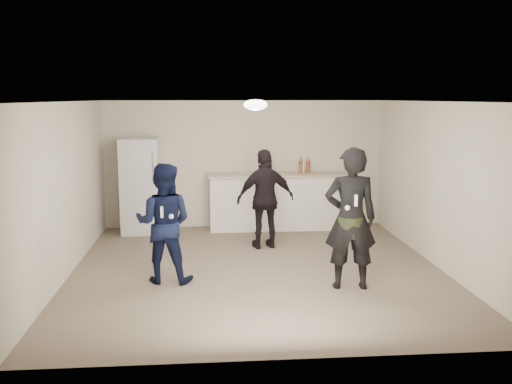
{
  "coord_description": "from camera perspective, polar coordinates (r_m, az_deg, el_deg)",
  "views": [
    {
      "loc": [
        -0.72,
        -8.24,
        2.56
      ],
      "look_at": [
        0.0,
        0.2,
        1.15
      ],
      "focal_mm": 40.0,
      "sensor_mm": 36.0,
      "label": 1
    }
  ],
  "objects": [
    {
      "name": "ceiling_dome",
      "position": [
        8.57,
        -0.06,
        8.72
      ],
      "size": [
        0.36,
        0.36,
        0.16
      ],
      "primitive_type": "ellipsoid",
      "color": "white",
      "rests_on": "ceiling"
    },
    {
      "name": "woman",
      "position": [
        7.73,
        9.43,
        -2.63
      ],
      "size": [
        0.74,
        0.52,
        1.92
      ],
      "primitive_type": "imported",
      "rotation": [
        0.0,
        0.0,
        3.06
      ],
      "color": "black",
      "rests_on": "floor"
    },
    {
      "name": "remote_man",
      "position": [
        7.7,
        -9.4,
        -1.98
      ],
      "size": [
        0.04,
        0.04,
        0.15
      ],
      "primitive_type": "cube",
      "color": "silver",
      "rests_on": "man"
    },
    {
      "name": "wall_left",
      "position": [
        8.58,
        -18.5,
        0.18
      ],
      "size": [
        0.0,
        6.0,
        6.0
      ],
      "primitive_type": "plane",
      "rotation": [
        1.57,
        0.0,
        1.57
      ],
      "color": "beige",
      "rests_on": "floor"
    },
    {
      "name": "wall_right",
      "position": [
        9.03,
        17.77,
        0.66
      ],
      "size": [
        0.0,
        6.0,
        6.0
      ],
      "primitive_type": "plane",
      "rotation": [
        1.57,
        0.0,
        -1.57
      ],
      "color": "beige",
      "rests_on": "floor"
    },
    {
      "name": "counter",
      "position": [
        11.17,
        2.06,
        -1.05
      ],
      "size": [
        2.6,
        0.56,
        1.05
      ],
      "primitive_type": "cube",
      "color": "white",
      "rests_on": "floor"
    },
    {
      "name": "fridge_handle",
      "position": [
        10.59,
        -10.27,
        2.47
      ],
      "size": [
        0.02,
        0.02,
        0.6
      ],
      "primitive_type": "cylinder",
      "color": "#B5B5B9",
      "rests_on": "fridge"
    },
    {
      "name": "bottle_cluster",
      "position": [
        11.25,
        4.13,
        2.48
      ],
      "size": [
        0.82,
        0.15,
        0.27
      ],
      "color": "#9F4517",
      "rests_on": "counter_top"
    },
    {
      "name": "floor",
      "position": [
        8.65,
        0.11,
        -7.75
      ],
      "size": [
        6.0,
        6.0,
        0.0
      ],
      "primitive_type": "plane",
      "color": "#6B5B4C",
      "rests_on": "ground"
    },
    {
      "name": "counter_top",
      "position": [
        11.09,
        2.08,
        1.72
      ],
      "size": [
        2.68,
        0.64,
        0.04
      ],
      "primitive_type": "cube",
      "color": "beige",
      "rests_on": "counter"
    },
    {
      "name": "fridge",
      "position": [
        11.04,
        -11.48,
        0.61
      ],
      "size": [
        0.7,
        0.7,
        1.8
      ],
      "primitive_type": "cube",
      "color": "white",
      "rests_on": "floor"
    },
    {
      "name": "wall_back",
      "position": [
        11.33,
        -1.21,
        2.81
      ],
      "size": [
        6.0,
        0.0,
        6.0
      ],
      "primitive_type": "plane",
      "rotation": [
        1.57,
        0.0,
        0.0
      ],
      "color": "beige",
      "rests_on": "floor"
    },
    {
      "name": "remote_woman",
      "position": [
        7.43,
        9.96,
        -0.84
      ],
      "size": [
        0.04,
        0.04,
        0.15
      ],
      "primitive_type": "cube",
      "color": "white",
      "rests_on": "woman"
    },
    {
      "name": "camo_shorts",
      "position": [
        7.75,
        9.41,
        -3.42
      ],
      "size": [
        0.34,
        0.34,
        0.28
      ],
      "primitive_type": "cylinder",
      "color": "#2E3A1A",
      "rests_on": "woman"
    },
    {
      "name": "shaker",
      "position": [
        11.09,
        0.98,
        2.27
      ],
      "size": [
        0.08,
        0.08,
        0.17
      ],
      "primitive_type": "cylinder",
      "color": "silver",
      "rests_on": "counter_top"
    },
    {
      "name": "wall_front",
      "position": [
        5.44,
        2.89,
        -4.47
      ],
      "size": [
        6.0,
        0.0,
        6.0
      ],
      "primitive_type": "plane",
      "rotation": [
        -1.57,
        0.0,
        0.0
      ],
      "color": "beige",
      "rests_on": "floor"
    },
    {
      "name": "nunchuk_man",
      "position": [
        7.73,
        -8.48,
        -2.44
      ],
      "size": [
        0.07,
        0.07,
        0.07
      ],
      "primitive_type": "sphere",
      "color": "white",
      "rests_on": "man"
    },
    {
      "name": "spectator",
      "position": [
        9.7,
        0.96,
        -0.71
      ],
      "size": [
        1.05,
        0.58,
        1.7
      ],
      "primitive_type": "imported",
      "rotation": [
        0.0,
        0.0,
        3.32
      ],
      "color": "black",
      "rests_on": "floor"
    },
    {
      "name": "nunchuk_woman",
      "position": [
        7.45,
        9.14,
        -1.57
      ],
      "size": [
        0.07,
        0.07,
        0.07
      ],
      "primitive_type": "sphere",
      "color": "white",
      "rests_on": "woman"
    },
    {
      "name": "ceiling",
      "position": [
        8.27,
        0.12,
        9.04
      ],
      "size": [
        6.0,
        6.0,
        0.0
      ],
      "primitive_type": "plane",
      "rotation": [
        3.14,
        0.0,
        0.0
      ],
      "color": "silver",
      "rests_on": "wall_back"
    },
    {
      "name": "man",
      "position": [
        8.02,
        -9.21,
        -3.09
      ],
      "size": [
        0.91,
        0.77,
        1.67
      ],
      "primitive_type": "imported",
      "rotation": [
        0.0,
        0.0,
        2.96
      ],
      "color": "#101A43",
      "rests_on": "floor"
    }
  ]
}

